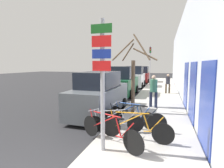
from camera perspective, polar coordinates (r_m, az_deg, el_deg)
name	(u,v)px	position (r m, az deg, el deg)	size (l,w,h in m)	color
ground_plane	(123,97)	(13.62, 3.60, -4.39)	(80.00, 80.00, 0.00)	#28282B
sidewalk_curb	(159,93)	(16.01, 15.09, -2.70)	(3.20, 32.00, 0.15)	#ADA89E
building_facade	(182,56)	(15.80, 21.84, 8.44)	(0.23, 32.00, 6.50)	#B2B7C1
signpost	(102,80)	(4.72, -3.16, 1.27)	(0.58, 0.14, 3.59)	#939399
bicycle_0	(109,131)	(5.42, -0.86, -15.23)	(2.23, 1.18, 0.95)	black
bicycle_1	(136,128)	(5.73, 7.71, -14.16)	(2.34, 0.44, 0.93)	black
bicycle_2	(115,122)	(6.33, 0.95, -12.43)	(1.98, 0.73, 0.83)	black
bicycle_3	(133,119)	(6.60, 6.79, -11.25)	(2.43, 0.44, 0.96)	black
bicycle_4	(131,115)	(7.12, 6.38, -10.14)	(2.05, 0.88, 0.88)	black
parked_car_0	(100,95)	(8.95, -3.87, -3.58)	(2.00, 4.73, 2.19)	#51565B
parked_car_1	(123,82)	(14.49, 3.55, 0.57)	(2.09, 4.48, 2.39)	#144728
parked_car_2	(135,78)	(19.84, 7.56, 2.11)	(2.10, 4.32, 2.37)	silver
parked_car_3	(142,75)	(25.07, 9.85, 2.85)	(2.09, 4.62, 2.29)	maroon
pedestrian_near	(154,89)	(10.03, 13.42, -1.55)	(0.46, 0.40, 1.80)	#1E2338
pedestrian_far	(168,82)	(15.27, 17.79, 0.55)	(0.41, 0.35, 1.60)	#4C3D2D
street_tree	(133,78)	(8.67, 6.98, 2.00)	(2.22, 0.91, 3.87)	brown
traffic_light	(150,60)	(20.90, 12.35, 7.60)	(0.20, 0.30, 4.50)	#939399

